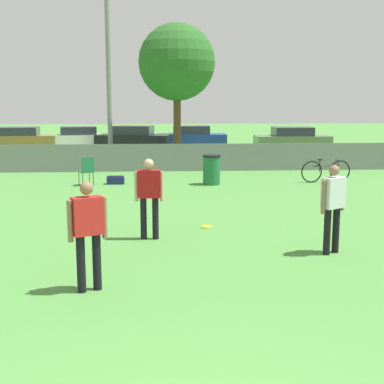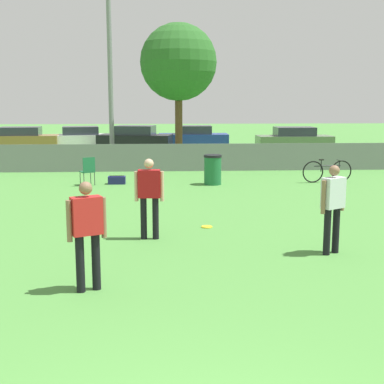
# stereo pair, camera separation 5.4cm
# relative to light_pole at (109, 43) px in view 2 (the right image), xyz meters

# --- Properties ---
(fence_backline) EXTENTS (25.61, 0.07, 1.21)m
(fence_backline) POSITION_rel_light_pole_xyz_m (2.46, -1.49, -4.56)
(fence_backline) COLOR gray
(fence_backline) RESTS_ON ground_plane
(light_pole) EXTENTS (0.90, 0.36, 8.70)m
(light_pole) POSITION_rel_light_pole_xyz_m (0.00, 0.00, 0.00)
(light_pole) COLOR gray
(light_pole) RESTS_ON ground_plane
(tree_near_pole) EXTENTS (3.28, 3.28, 6.06)m
(tree_near_pole) POSITION_rel_light_pole_xyz_m (2.85, 0.54, -0.72)
(tree_near_pole) COLOR brown
(tree_near_pole) RESTS_ON ground_plane
(player_thrower_red) EXTENTS (0.56, 0.39, 1.67)m
(player_thrower_red) POSITION_rel_light_pole_xyz_m (1.00, -15.02, -4.14)
(player_thrower_red) COLOR black
(player_thrower_red) RESTS_ON ground_plane
(player_receiver_white) EXTENTS (0.53, 0.42, 1.67)m
(player_receiver_white) POSITION_rel_light_pole_xyz_m (5.26, -13.30, -4.14)
(player_receiver_white) COLOR black
(player_receiver_white) RESTS_ON ground_plane
(player_defender_red) EXTENTS (0.60, 0.24, 1.67)m
(player_defender_red) POSITION_rel_light_pole_xyz_m (1.85, -12.03, -4.14)
(player_defender_red) COLOR black
(player_defender_red) RESTS_ON ground_plane
(frisbee_disc) EXTENTS (0.25, 0.25, 0.03)m
(frisbee_disc) POSITION_rel_light_pole_xyz_m (3.11, -11.09, -5.10)
(frisbee_disc) COLOR yellow
(frisbee_disc) RESTS_ON ground_plane
(folding_chair_sideline) EXTENTS (0.57, 0.57, 0.95)m
(folding_chair_sideline) POSITION_rel_light_pole_xyz_m (-0.36, -4.93, -4.57)
(folding_chair_sideline) COLOR #333338
(folding_chair_sideline) RESTS_ON ground_plane
(bicycle_sideline) EXTENTS (1.80, 0.44, 0.81)m
(bicycle_sideline) POSITION_rel_light_pole_xyz_m (7.84, -4.70, -4.72)
(bicycle_sideline) COLOR black
(bicycle_sideline) RESTS_ON ground_plane
(trash_bin) EXTENTS (0.61, 0.61, 1.01)m
(trash_bin) POSITION_rel_light_pole_xyz_m (3.82, -4.96, -4.61)
(trash_bin) COLOR #1E6638
(trash_bin) RESTS_ON ground_plane
(gear_bag_sideline) EXTENTS (0.58, 0.32, 0.29)m
(gear_bag_sideline) POSITION_rel_light_pole_xyz_m (0.57, -4.66, -4.98)
(gear_bag_sideline) COLOR navy
(gear_bag_sideline) RESTS_ON ground_plane
(parked_car_tan) EXTENTS (4.33, 1.91, 1.30)m
(parked_car_tan) POSITION_rel_light_pole_xyz_m (-5.95, 8.28, -4.48)
(parked_car_tan) COLOR black
(parked_car_tan) RESTS_ON ground_plane
(parked_car_white) EXTENTS (4.14, 2.32, 1.29)m
(parked_car_white) POSITION_rel_light_pole_xyz_m (-2.65, 8.89, -4.49)
(parked_car_white) COLOR black
(parked_car_white) RESTS_ON ground_plane
(parked_car_dark) EXTENTS (4.32, 2.47, 1.39)m
(parked_car_dark) POSITION_rel_light_pole_xyz_m (0.61, 7.54, -4.43)
(parked_car_dark) COLOR black
(parked_car_dark) RESTS_ON ground_plane
(parked_car_blue) EXTENTS (4.11, 1.80, 1.33)m
(parked_car_blue) POSITION_rel_light_pole_xyz_m (3.95, 8.61, -4.46)
(parked_car_blue) COLOR black
(parked_car_blue) RESTS_ON ground_plane
(parked_car_olive) EXTENTS (4.13, 1.73, 1.33)m
(parked_car_olive) POSITION_rel_light_pole_xyz_m (9.51, 6.78, -4.46)
(parked_car_olive) COLOR black
(parked_car_olive) RESTS_ON ground_plane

